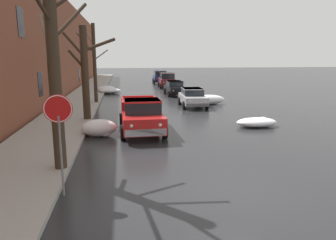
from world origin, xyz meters
name	(u,v)px	position (x,y,z in m)	size (l,w,h in m)	color
ground_plane	(231,195)	(0.00, 0.00, 0.00)	(200.00, 200.00, 0.00)	#232326
left_sidewalk_slab	(79,103)	(-6.44, 18.00, 0.08)	(3.38, 80.00, 0.16)	gray
brick_townhouse_facade	(46,43)	(-8.63, 18.00, 4.81)	(0.63, 80.00, 9.63)	brown
snow_bank_near_corner_left	(110,91)	(-4.14, 25.19, 0.29)	(2.21, 1.32, 0.58)	white
snow_bank_along_left_kerb	(209,100)	(4.05, 16.45, 0.37)	(2.73, 1.08, 0.77)	white
snow_bank_mid_block_left	(99,128)	(-4.07, 7.22, 0.40)	(1.69, 0.98, 0.83)	white
snow_bank_near_corner_right	(177,84)	(4.09, 31.70, 0.30)	(1.70, 1.42, 0.68)	white
snow_bank_along_right_kerb	(106,90)	(-4.57, 25.84, 0.36)	(2.05, 0.96, 0.76)	white
snow_bank_far_right_pile	(257,122)	(4.34, 8.08, 0.25)	(2.26, 1.20, 0.52)	white
bare_tree_at_the_corner	(53,52)	(-5.01, 2.55, 3.92)	(2.31, 4.00, 7.73)	#382B1E
bare_tree_second_along_sidewalk	(85,71)	(-5.01, 10.98, 2.95)	(2.89, 2.07, 5.52)	#382B1E
bare_tree_mid_block	(94,63)	(-5.04, 17.97, 3.32)	(2.17, 3.17, 6.34)	#382B1E
pickup_truck_red_approaching_near_lane	(141,115)	(-2.00, 7.79, 0.88)	(2.25, 5.08, 1.76)	red
sedan_silver_parked_kerbside_close	(193,97)	(2.42, 15.51, 0.75)	(2.03, 3.98, 1.42)	#B7B7BC
sedan_black_parked_kerbside_mid	(175,88)	(2.29, 22.88, 0.75)	(1.90, 4.01, 1.42)	black
suv_maroon_parked_far_down_block	(167,80)	(2.64, 30.67, 0.99)	(2.17, 4.53, 1.82)	maroon
suv_darkblue_queued_behind_truck	(160,77)	(2.52, 36.89, 0.99)	(2.15, 4.81, 1.82)	navy
fire_hydrant	(88,129)	(-4.64, 7.41, 0.36)	(0.42, 0.22, 0.71)	#B21E19
stop_sign_at_corner	(59,118)	(-4.62, 0.65, 2.19)	(0.76, 0.06, 2.83)	slate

